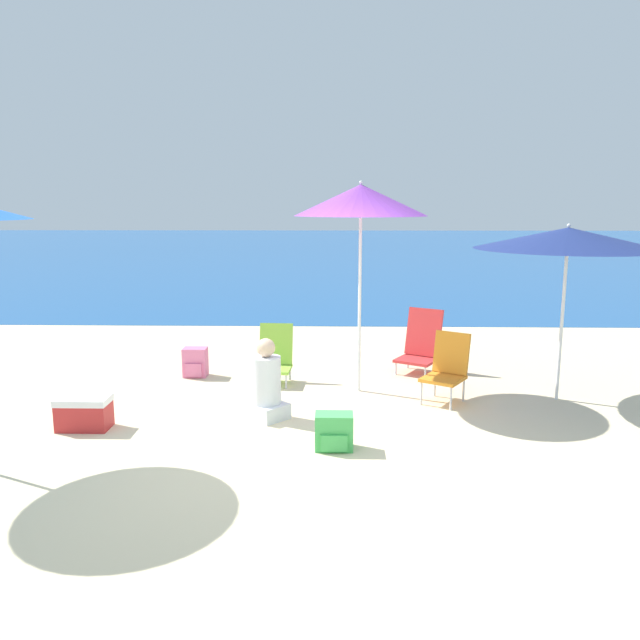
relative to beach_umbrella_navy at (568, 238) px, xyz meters
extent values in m
plane|color=beige|center=(-3.00, -1.67, -1.80)|extent=(60.00, 60.00, 0.00)
cube|color=#1E5699|center=(-3.00, 24.16, -1.80)|extent=(60.00, 40.00, 0.01)
cylinder|color=white|center=(0.00, 0.00, -0.96)|extent=(0.04, 0.04, 1.69)
cone|color=navy|center=(0.00, 0.00, 0.00)|extent=(1.99, 1.99, 0.23)
sphere|color=white|center=(0.00, 0.00, 0.14)|extent=(0.04, 0.04, 0.04)
cylinder|color=white|center=(-2.22, 0.27, -0.79)|extent=(0.04, 0.04, 2.04)
cone|color=purple|center=(-2.22, 0.27, 0.41)|extent=(1.50, 1.50, 0.35)
sphere|color=white|center=(-2.22, 0.27, 0.60)|extent=(0.04, 0.04, 0.04)
cylinder|color=silver|center=(-1.56, -0.23, -1.67)|extent=(0.02, 0.02, 0.26)
cylinder|color=silver|center=(-1.27, -0.41, -1.67)|extent=(0.02, 0.02, 0.26)
cylinder|color=silver|center=(-1.36, 0.08, -1.67)|extent=(0.02, 0.02, 0.26)
cylinder|color=silver|center=(-1.07, -0.10, -1.67)|extent=(0.02, 0.02, 0.26)
cube|color=orange|center=(-1.31, -0.16, -1.53)|extent=(0.57, 0.58, 0.04)
cube|color=orange|center=(-1.20, 0.02, -1.27)|extent=(0.40, 0.31, 0.47)
cylinder|color=silver|center=(-1.71, 1.00, -1.72)|extent=(0.02, 0.02, 0.16)
cylinder|color=silver|center=(-1.37, 0.79, -1.72)|extent=(0.02, 0.02, 0.16)
cylinder|color=silver|center=(-1.52, 1.32, -1.72)|extent=(0.02, 0.02, 0.16)
cylinder|color=silver|center=(-1.17, 1.12, -1.72)|extent=(0.02, 0.02, 0.16)
cube|color=red|center=(-1.44, 1.06, -1.63)|extent=(0.63, 0.62, 0.04)
cube|color=red|center=(-1.33, 1.25, -1.30)|extent=(0.49, 0.39, 0.62)
cylinder|color=silver|center=(-3.43, 0.36, -1.72)|extent=(0.02, 0.02, 0.17)
cylinder|color=silver|center=(-3.08, 0.34, -1.72)|extent=(0.02, 0.02, 0.17)
cylinder|color=silver|center=(-3.41, 0.72, -1.72)|extent=(0.02, 0.02, 0.17)
cylinder|color=silver|center=(-3.06, 0.70, -1.72)|extent=(0.02, 0.02, 0.17)
cube|color=#8ECC3D|center=(-3.25, 0.53, -1.62)|extent=(0.43, 0.44, 0.04)
cube|color=#8ECC3D|center=(-3.24, 0.74, -1.35)|extent=(0.42, 0.18, 0.50)
cube|color=silver|center=(-3.20, -0.70, -1.72)|extent=(0.51, 0.51, 0.16)
cylinder|color=silver|center=(-3.20, -0.70, -1.40)|extent=(0.30, 0.30, 0.49)
sphere|color=beige|center=(-3.20, -0.70, -1.06)|extent=(0.19, 0.19, 0.19)
cube|color=pink|center=(-4.28, 0.86, -1.62)|extent=(0.30, 0.21, 0.37)
cube|color=pink|center=(-4.28, 0.74, -1.69)|extent=(0.21, 0.03, 0.17)
cube|color=#47B756|center=(-2.51, -1.50, -1.64)|extent=(0.34, 0.21, 0.33)
cube|color=#47B756|center=(-2.51, -1.62, -1.71)|extent=(0.24, 0.03, 0.15)
cube|color=#B72828|center=(-4.95, -1.05, -1.68)|extent=(0.49, 0.28, 0.26)
cube|color=white|center=(-4.95, -1.05, -1.52)|extent=(0.51, 0.29, 0.06)
camera|label=1|loc=(-2.51, -6.81, 0.37)|focal=35.00mm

